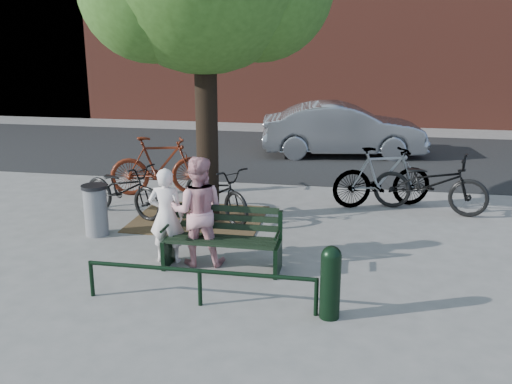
% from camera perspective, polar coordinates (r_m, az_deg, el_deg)
% --- Properties ---
extents(ground, '(90.00, 90.00, 0.00)m').
position_cam_1_polar(ground, '(8.65, -3.38, -7.67)').
color(ground, gray).
rests_on(ground, ground).
extents(dirt_pit, '(2.40, 2.00, 0.02)m').
position_cam_1_polar(dirt_pit, '(10.88, -5.74, -2.68)').
color(dirt_pit, brown).
rests_on(dirt_pit, ground).
extents(road, '(40.00, 7.00, 0.01)m').
position_cam_1_polar(road, '(16.67, 3.61, 3.85)').
color(road, black).
rests_on(road, ground).
extents(park_bench, '(1.74, 0.54, 0.97)m').
position_cam_1_polar(park_bench, '(8.54, -3.31, -4.52)').
color(park_bench, black).
rests_on(park_bench, ground).
extents(guard_railing, '(3.06, 0.06, 0.51)m').
position_cam_1_polar(guard_railing, '(7.43, -5.66, -8.41)').
color(guard_railing, black).
rests_on(guard_railing, ground).
extents(person_left, '(0.57, 0.40, 1.48)m').
position_cam_1_polar(person_left, '(8.77, -8.95, -2.33)').
color(person_left, white).
rests_on(person_left, ground).
extents(person_right, '(0.91, 0.76, 1.67)m').
position_cam_1_polar(person_right, '(8.59, -5.86, -1.92)').
color(person_right, '#D59299').
rests_on(person_right, ground).
extents(bollard, '(0.25, 0.25, 0.94)m').
position_cam_1_polar(bollard, '(7.11, 7.46, -8.69)').
color(bollard, black).
rests_on(bollard, ground).
extents(litter_bin, '(0.44, 0.44, 0.90)m').
position_cam_1_polar(litter_bin, '(10.27, -15.74, -1.72)').
color(litter_bin, gray).
rests_on(litter_bin, ground).
extents(bicycle_a, '(2.08, 1.38, 1.03)m').
position_cam_1_polar(bicycle_a, '(11.23, -13.18, 0.27)').
color(bicycle_a, black).
rests_on(bicycle_a, ground).
extents(bicycle_b, '(2.22, 1.17, 1.28)m').
position_cam_1_polar(bicycle_b, '(12.48, -9.58, 2.59)').
color(bicycle_b, '#511A0B').
rests_on(bicycle_b, ground).
extents(bicycle_c, '(1.97, 1.79, 1.04)m').
position_cam_1_polar(bicycle_c, '(10.78, -4.08, 0.02)').
color(bicycle_c, black).
rests_on(bicycle_c, ground).
extents(bicycle_d, '(2.13, 1.24, 1.23)m').
position_cam_1_polar(bicycle_d, '(11.73, 12.51, 1.47)').
color(bicycle_d, gray).
rests_on(bicycle_d, ground).
extents(bicycle_e, '(2.33, 1.29, 1.16)m').
position_cam_1_polar(bicycle_e, '(11.63, 17.01, 0.84)').
color(bicycle_e, black).
rests_on(bicycle_e, ground).
extents(parked_car, '(4.75, 2.24, 1.50)m').
position_cam_1_polar(parked_car, '(16.46, 8.70, 6.18)').
color(parked_car, gray).
rests_on(parked_car, ground).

